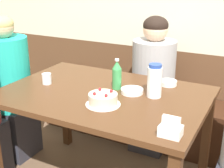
{
  "coord_description": "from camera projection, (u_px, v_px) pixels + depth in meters",
  "views": [
    {
      "loc": [
        0.95,
        -1.69,
        1.54
      ],
      "look_at": [
        0.04,
        0.05,
        0.83
      ],
      "focal_mm": 50.0,
      "sensor_mm": 36.0,
      "label": 1
    }
  ],
  "objects": [
    {
      "name": "person_pale_blue_shirt",
      "position": [
        153.0,
        86.0,
        2.71
      ],
      "size": [
        0.37,
        0.37,
        1.2
      ],
      "rotation": [
        0.0,
        0.0,
        -1.57
      ],
      "color": "#33333D",
      "rests_on": "ground_plane"
    },
    {
      "name": "bowl_rice_small",
      "position": [
        132.0,
        91.0,
        2.06
      ],
      "size": [
        0.15,
        0.15,
        0.03
      ],
      "color": "white",
      "rests_on": "dining_table"
    },
    {
      "name": "dining_table",
      "position": [
        103.0,
        105.0,
        2.11
      ],
      "size": [
        1.36,
        0.94,
        0.78
      ],
      "color": "#4C2D19",
      "rests_on": "ground_plane"
    },
    {
      "name": "person_grey_tee",
      "position": [
        10.0,
        91.0,
        2.61
      ],
      "size": [
        0.36,
        0.36,
        1.22
      ],
      "color": "#33333D",
      "rests_on": "ground_plane"
    },
    {
      "name": "back_wall",
      "position": [
        160.0,
        5.0,
        2.79
      ],
      "size": [
        4.8,
        0.04,
        2.5
      ],
      "color": "brown",
      "rests_on": "ground_plane"
    },
    {
      "name": "glass_water_tall",
      "position": [
        47.0,
        79.0,
        2.22
      ],
      "size": [
        0.07,
        0.07,
        0.08
      ],
      "color": "silver",
      "rests_on": "dining_table"
    },
    {
      "name": "bench_seat",
      "position": [
        146.0,
        118.0,
        2.96
      ],
      "size": [
        2.12,
        0.38,
        0.46
      ],
      "color": "#381E11",
      "rests_on": "ground_plane"
    },
    {
      "name": "soju_bottle",
      "position": [
        117.0,
        75.0,
        2.11
      ],
      "size": [
        0.06,
        0.06,
        0.21
      ],
      "color": "#388E4C",
      "rests_on": "dining_table"
    },
    {
      "name": "napkin_holder",
      "position": [
        171.0,
        129.0,
        1.52
      ],
      "size": [
        0.11,
        0.08,
        0.11
      ],
      "color": "white",
      "rests_on": "dining_table"
    },
    {
      "name": "birthday_cake",
      "position": [
        103.0,
        99.0,
        1.87
      ],
      "size": [
        0.21,
        0.21,
        0.09
      ],
      "color": "white",
      "rests_on": "dining_table"
    },
    {
      "name": "bowl_soup_white",
      "position": [
        168.0,
        83.0,
        2.2
      ],
      "size": [
        0.12,
        0.12,
        0.03
      ],
      "color": "white",
      "rests_on": "dining_table"
    },
    {
      "name": "water_pitcher",
      "position": [
        155.0,
        81.0,
        1.97
      ],
      "size": [
        0.09,
        0.09,
        0.22
      ],
      "color": "white",
      "rests_on": "dining_table"
    }
  ]
}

